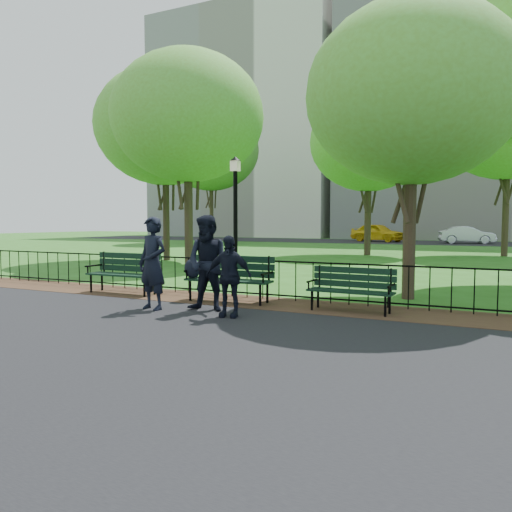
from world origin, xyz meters
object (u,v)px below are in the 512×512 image
at_px(tree_near_w, 188,117).
at_px(sedan_silver, 467,235).
at_px(tree_mid_w, 165,126).
at_px(tree_far_c, 369,141).
at_px(taxi, 377,232).
at_px(lamppost, 235,214).
at_px(park_bench_left_a, 125,269).
at_px(park_bench_right_a, 352,285).
at_px(person_mid, 209,263).
at_px(tree_far_w, 211,150).
at_px(tree_near_e, 412,94).
at_px(person_left, 153,263).
at_px(person_right, 229,276).
at_px(tree_far_e, 509,119).
at_px(park_bench_main, 217,272).

distance_m(tree_near_w, sedan_silver, 27.42).
distance_m(tree_mid_w, tree_far_c, 10.45).
bearing_deg(tree_mid_w, taxi, 80.49).
xyz_separation_m(lamppost, tree_near_w, (-4.64, 4.57, 4.01)).
distance_m(park_bench_left_a, tree_near_w, 9.90).
height_order(park_bench_right_a, tree_far_c, tree_far_c).
bearing_deg(person_mid, tree_far_w, 116.02).
distance_m(park_bench_left_a, tree_far_c, 17.38).
distance_m(park_bench_left_a, tree_near_e, 7.81).
xyz_separation_m(tree_mid_w, person_left, (7.39, -10.59, -5.09)).
distance_m(tree_far_c, person_right, 18.77).
relative_size(lamppost, person_left, 1.95).
distance_m(person_right, taxi, 35.69).
relative_size(park_bench_right_a, lamppost, 0.47).
bearing_deg(tree_far_e, park_bench_right_a, -98.59).
bearing_deg(taxi, person_right, -153.28).
bearing_deg(park_bench_right_a, person_mid, -153.45).
bearing_deg(person_left, taxi, 104.11).
bearing_deg(taxi, park_bench_right_a, -149.81).
bearing_deg(sedan_silver, taxi, 68.06).
xyz_separation_m(park_bench_right_a, tree_far_w, (-18.77, 25.91, 7.04)).
bearing_deg(person_mid, park_bench_left_a, 154.41).
height_order(tree_mid_w, tree_far_c, tree_mid_w).
distance_m(park_bench_main, tree_far_w, 31.15).
bearing_deg(tree_far_w, tree_far_e, -18.51).
bearing_deg(person_mid, person_right, -34.62).
relative_size(park_bench_right_a, tree_far_e, 0.17).
xyz_separation_m(park_bench_left_a, person_right, (3.75, -1.54, 0.15)).
xyz_separation_m(tree_far_w, person_right, (16.88, -27.43, -6.82)).
height_order(park_bench_left_a, tree_far_c, tree_far_c).
bearing_deg(tree_far_w, park_bench_left_a, -63.11).
distance_m(tree_near_w, tree_near_e, 11.16).
bearing_deg(person_left, tree_near_e, 49.15).
height_order(park_bench_main, lamppost, lamppost).
bearing_deg(tree_near_w, tree_far_c, 59.00).
height_order(tree_far_c, taxi, tree_far_c).
bearing_deg(taxi, tree_near_e, -147.80).
height_order(park_bench_right_a, person_mid, person_mid).
relative_size(park_bench_main, tree_near_e, 0.30).
xyz_separation_m(park_bench_main, taxi, (-3.88, 33.87, 0.14)).
relative_size(park_bench_left_a, sedan_silver, 0.46).
bearing_deg(park_bench_main, tree_near_w, 125.24).
distance_m(lamppost, tree_near_e, 5.70).
xyz_separation_m(tree_near_e, tree_mid_w, (-11.74, 6.90, 1.44)).
distance_m(park_bench_right_a, tree_mid_w, 15.30).
height_order(tree_near_e, person_mid, tree_near_e).
bearing_deg(tree_far_c, lamppost, -92.72).
xyz_separation_m(person_right, taxi, (-4.98, 35.34, 0.04)).
height_order(lamppost, tree_far_c, tree_far_c).
bearing_deg(person_right, park_bench_left_a, 147.35).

